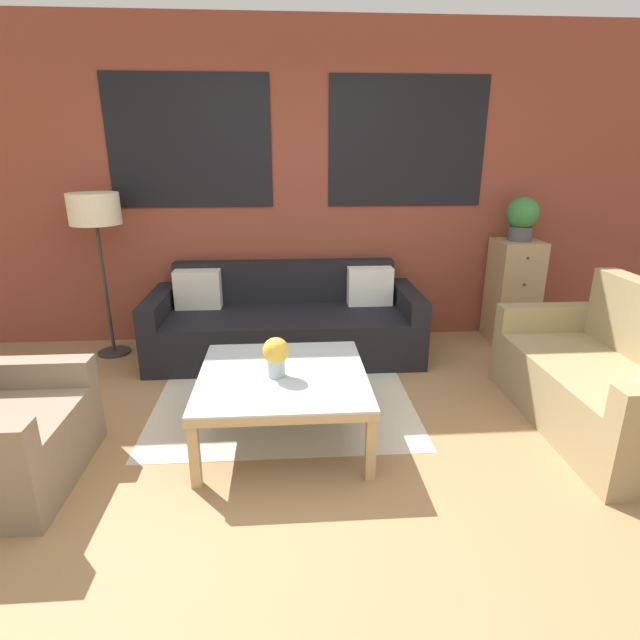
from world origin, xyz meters
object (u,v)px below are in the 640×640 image
drawer_cabinet (513,291)px  potted_plant (522,217)px  couch_dark (286,324)px  floor_lamp (95,216)px  coffee_table (283,382)px  flower_vase (276,355)px  settee_vintage (609,383)px

drawer_cabinet → potted_plant: (0.00, 0.00, 0.69)m
couch_dark → floor_lamp: size_ratio=1.65×
drawer_cabinet → potted_plant: 0.69m
coffee_table → floor_lamp: size_ratio=0.73×
couch_dark → coffee_table: size_ratio=2.27×
floor_lamp → flower_vase: 2.23m
potted_plant → flower_vase: potted_plant is taller
couch_dark → flower_vase: couch_dark is taller
settee_vintage → coffee_table: settee_vintage is taller
drawer_cabinet → floor_lamp: bearing=-178.6°
potted_plant → flower_vase: bearing=-143.5°
couch_dark → coffee_table: 1.38m
settee_vintage → flower_vase: 2.15m
coffee_table → floor_lamp: 2.29m
couch_dark → coffee_table: bearing=-90.9°
couch_dark → settee_vintage: 2.50m
couch_dark → drawer_cabinet: drawer_cabinet is taller
settee_vintage → floor_lamp: bearing=157.3°
drawer_cabinet → couch_dark: bearing=-174.5°
coffee_table → potted_plant: 2.79m
settee_vintage → flower_vase: settee_vintage is taller
settee_vintage → floor_lamp: size_ratio=1.09×
settee_vintage → floor_lamp: (-3.62, 1.52, 0.91)m
drawer_cabinet → flower_vase: drawer_cabinet is taller
drawer_cabinet → flower_vase: (-2.19, -1.62, 0.10)m
coffee_table → floor_lamp: bearing=135.6°
potted_plant → coffee_table: bearing=-143.7°
floor_lamp → flower_vase: size_ratio=5.74×
couch_dark → flower_vase: 1.45m
settee_vintage → flower_vase: (-2.13, -0.01, 0.26)m
flower_vase → floor_lamp: bearing=134.2°
couch_dark → potted_plant: bearing=5.5°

